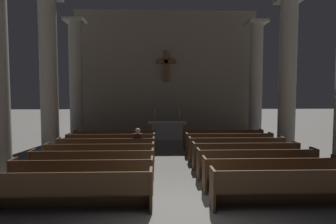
{
  "coord_description": "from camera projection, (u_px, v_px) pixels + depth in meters",
  "views": [
    {
      "loc": [
        -0.55,
        -6.36,
        2.67
      ],
      "look_at": [
        0.0,
        8.54,
        1.66
      ],
      "focal_mm": 30.57,
      "sensor_mm": 36.0,
      "label": 1
    }
  ],
  "objects": [
    {
      "name": "pew_left_row_2",
      "position": [
        83.0,
        176.0,
        7.52
      ],
      "size": [
        3.69,
        0.5,
        0.95
      ],
      "color": "#422B19",
      "rests_on": "ground"
    },
    {
      "name": "pew_left_row_5",
      "position": [
        106.0,
        150.0,
        10.93
      ],
      "size": [
        3.69,
        0.5,
        0.95
      ],
      "color": "#422B19",
      "rests_on": "ground"
    },
    {
      "name": "pew_right_row_2",
      "position": [
        271.0,
        174.0,
        7.7
      ],
      "size": [
        3.69,
        0.5,
        0.95
      ],
      "color": "#422B19",
      "rests_on": "ground"
    },
    {
      "name": "pew_right_row_1",
      "position": [
        291.0,
        188.0,
        6.57
      ],
      "size": [
        3.69,
        0.5,
        0.95
      ],
      "color": "#422B19",
      "rests_on": "ground"
    },
    {
      "name": "pew_left_row_3",
      "position": [
        93.0,
        165.0,
        8.66
      ],
      "size": [
        3.69,
        0.5,
        0.95
      ],
      "color": "#422B19",
      "rests_on": "ground"
    },
    {
      "name": "candlestick_right",
      "position": [
        179.0,
        118.0,
        16.39
      ],
      "size": [
        0.16,
        0.16,
        0.71
      ],
      "color": "#B79338",
      "rests_on": "altar"
    },
    {
      "name": "pew_right_row_4",
      "position": [
        245.0,
        155.0,
        9.98
      ],
      "size": [
        3.69,
        0.5,
        0.95
      ],
      "color": "#422B19",
      "rests_on": "ground"
    },
    {
      "name": "pew_left_row_1",
      "position": [
        70.0,
        191.0,
        6.38
      ],
      "size": [
        3.69,
        0.5,
        0.95
      ],
      "color": "#422B19",
      "rests_on": "ground"
    },
    {
      "name": "pew_left_row_4",
      "position": [
        100.0,
        157.0,
        9.79
      ],
      "size": [
        3.69,
        0.5,
        0.95
      ],
      "color": "#422B19",
      "rests_on": "ground"
    },
    {
      "name": "apse_with_cross",
      "position": [
        166.0,
        73.0,
        18.51
      ],
      "size": [
        11.6,
        0.49,
        7.92
      ],
      "color": "gray",
      "rests_on": "ground"
    },
    {
      "name": "pew_right_row_7",
      "position": [
        223.0,
        139.0,
        13.4
      ],
      "size": [
        3.69,
        0.5,
        0.95
      ],
      "color": "#422B19",
      "rests_on": "ground"
    },
    {
      "name": "ground_plane",
      "position": [
        182.0,
        209.0,
        6.54
      ],
      "size": [
        80.0,
        80.0,
        0.0
      ],
      "primitive_type": "plane",
      "color": "#66635E"
    },
    {
      "name": "lone_worshipper",
      "position": [
        138.0,
        144.0,
        11.0
      ],
      "size": [
        0.32,
        0.43,
        1.32
      ],
      "color": "#26262B",
      "rests_on": "ground"
    },
    {
      "name": "column_right_third",
      "position": [
        256.0,
        82.0,
        16.71
      ],
      "size": [
        1.11,
        1.11,
        6.81
      ],
      "color": "#9E998E",
      "rests_on": "ground"
    },
    {
      "name": "pew_right_row_3",
      "position": [
        257.0,
        164.0,
        8.84
      ],
      "size": [
        3.69,
        0.5,
        0.95
      ],
      "color": "#422B19",
      "rests_on": "ground"
    },
    {
      "name": "altar",
      "position": [
        167.0,
        130.0,
        16.41
      ],
      "size": [
        2.2,
        0.9,
        1.01
      ],
      "color": "#BCB7AD",
      "rests_on": "ground"
    },
    {
      "name": "column_left_second",
      "position": [
        49.0,
        78.0,
        12.25
      ],
      "size": [
        1.11,
        1.11,
        6.81
      ],
      "color": "#9E998E",
      "rests_on": "ground"
    },
    {
      "name": "pew_left_row_6",
      "position": [
        111.0,
        145.0,
        12.07
      ],
      "size": [
        3.69,
        0.5,
        0.95
      ],
      "color": "#422B19",
      "rests_on": "ground"
    },
    {
      "name": "column_right_second",
      "position": [
        288.0,
        78.0,
        12.63
      ],
      "size": [
        1.11,
        1.11,
        6.81
      ],
      "color": "#9E998E",
      "rests_on": "ground"
    },
    {
      "name": "pew_right_row_6",
      "position": [
        229.0,
        144.0,
        12.26
      ],
      "size": [
        3.69,
        0.5,
        0.95
      ],
      "color": "#422B19",
      "rests_on": "ground"
    },
    {
      "name": "candlestick_left",
      "position": [
        155.0,
        118.0,
        16.34
      ],
      "size": [
        0.16,
        0.16,
        0.71
      ],
      "color": "#B79338",
      "rests_on": "altar"
    },
    {
      "name": "pew_left_row_7",
      "position": [
        115.0,
        140.0,
        13.21
      ],
      "size": [
        3.69,
        0.5,
        0.95
      ],
      "color": "#422B19",
      "rests_on": "ground"
    },
    {
      "name": "column_left_third",
      "position": [
        76.0,
        81.0,
        16.33
      ],
      "size": [
        1.11,
        1.11,
        6.81
      ],
      "color": "#9E998E",
      "rests_on": "ground"
    },
    {
      "name": "pew_right_row_5",
      "position": [
        236.0,
        149.0,
        11.12
      ],
      "size": [
        3.69,
        0.5,
        0.95
      ],
      "color": "#422B19",
      "rests_on": "ground"
    }
  ]
}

